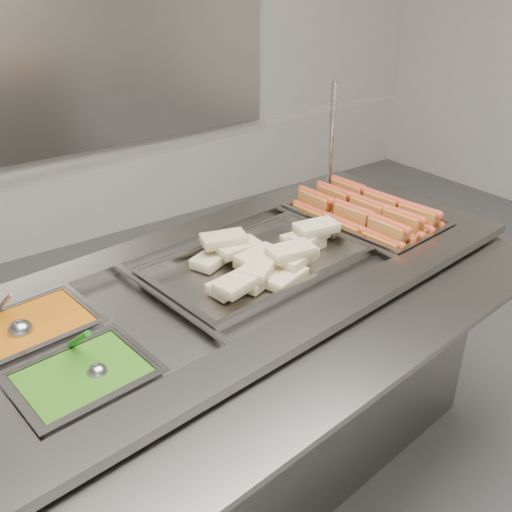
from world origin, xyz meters
TOP-DOWN VIEW (x-y plane):
  - back_panel at (0.00, 2.45)m, footprint 3.00×0.04m
  - steam_counter at (-0.07, 0.39)m, footprint 1.78×0.93m
  - tray_rail at (-0.02, -0.08)m, footprint 1.65×0.50m
  - sneeze_guard at (-0.09, 0.58)m, footprint 1.52×0.42m
  - pan_hotdogs at (0.49, 0.44)m, footprint 0.36×0.53m
  - pan_wraps at (-0.02, 0.39)m, footprint 0.65×0.43m
  - pan_beans at (-0.67, 0.46)m, footprint 0.29×0.25m
  - pan_peas at (-0.64, 0.19)m, footprint 0.29×0.25m
  - hotdogs_in_buns at (0.48, 0.44)m, footprint 0.32×0.49m
  - tortilla_wraps at (0.01, 0.38)m, footprint 0.52×0.34m
  - ladle at (-0.70, 0.44)m, footprint 0.06×0.17m
  - serving_spoon at (-0.61, 0.19)m, footprint 0.05×0.16m

SIDE VIEW (x-z plane):
  - steam_counter at x=-0.07m, z-range 0.00..0.82m
  - tray_rail at x=-0.02m, z-range 0.75..0.80m
  - pan_hotdogs at x=0.49m, z-range 0.73..0.82m
  - pan_beans at x=-0.67m, z-range 0.73..0.83m
  - pan_peas at x=-0.64m, z-range 0.73..0.83m
  - pan_wraps at x=-0.02m, z-range 0.76..0.82m
  - ladle at x=-0.70m, z-range 0.75..0.89m
  - serving_spoon at x=-0.61m, z-range 0.76..0.89m
  - hotdogs_in_buns at x=0.48m, z-range 0.77..0.88m
  - tortilla_wraps at x=0.01m, z-range 0.79..0.87m
  - sneeze_guard at x=-0.09m, z-range 0.95..1.35m
  - back_panel at x=0.00m, z-range 0.60..1.80m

